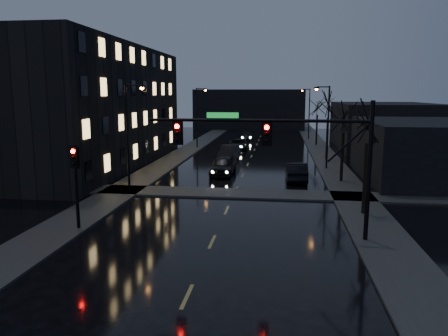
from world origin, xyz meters
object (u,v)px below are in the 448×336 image
(oncoming_car_c, at_px, (238,144))
(oncoming_car_b, at_px, (229,153))
(lead_car, at_px, (296,172))
(oncoming_car_a, at_px, (223,166))
(oncoming_car_d, at_px, (247,136))

(oncoming_car_c, bearing_deg, oncoming_car_b, -95.90)
(oncoming_car_b, bearing_deg, lead_car, -53.28)
(lead_car, bearing_deg, oncoming_car_a, -18.86)
(oncoming_car_a, xyz_separation_m, oncoming_car_b, (-0.38, 8.21, 0.00))
(oncoming_car_b, relative_size, oncoming_car_c, 1.03)
(oncoming_car_c, bearing_deg, oncoming_car_d, 82.64)
(oncoming_car_b, bearing_deg, oncoming_car_c, 92.72)
(oncoming_car_d, xyz_separation_m, lead_car, (6.49, -31.73, 0.11))
(oncoming_car_a, height_order, oncoming_car_c, oncoming_car_a)
(oncoming_car_b, xyz_separation_m, lead_car, (6.87, -10.27, -0.05))
(oncoming_car_b, distance_m, oncoming_car_d, 21.47)
(oncoming_car_c, relative_size, lead_car, 1.04)
(oncoming_car_a, distance_m, oncoming_car_d, 29.67)
(oncoming_car_a, relative_size, oncoming_car_d, 1.05)
(oncoming_car_a, xyz_separation_m, oncoming_car_d, (0.00, 29.67, -0.16))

